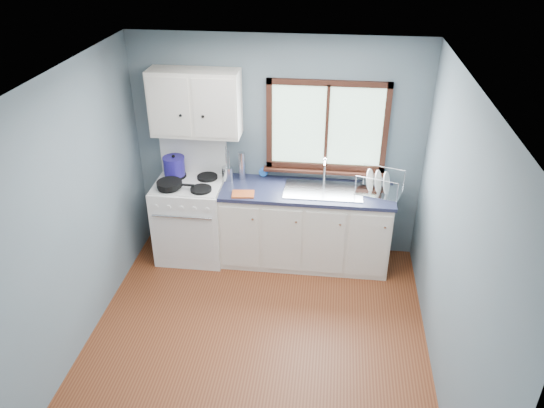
# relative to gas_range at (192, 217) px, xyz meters

# --- Properties ---
(floor) EXTENTS (3.20, 3.60, 0.02)m
(floor) POSITION_rel_gas_range_xyz_m (0.95, -1.47, -0.50)
(floor) COLOR brown
(floor) RESTS_ON ground
(ceiling) EXTENTS (3.20, 3.60, 0.02)m
(ceiling) POSITION_rel_gas_range_xyz_m (0.95, -1.47, 2.02)
(ceiling) COLOR white
(ceiling) RESTS_ON wall_back
(wall_back) EXTENTS (3.20, 0.02, 2.50)m
(wall_back) POSITION_rel_gas_range_xyz_m (0.95, 0.34, 0.76)
(wall_back) COLOR slate
(wall_back) RESTS_ON ground
(wall_left) EXTENTS (0.02, 3.60, 2.50)m
(wall_left) POSITION_rel_gas_range_xyz_m (-0.66, -1.47, 0.76)
(wall_left) COLOR slate
(wall_left) RESTS_ON ground
(wall_right) EXTENTS (0.02, 3.60, 2.50)m
(wall_right) POSITION_rel_gas_range_xyz_m (2.56, -1.47, 0.76)
(wall_right) COLOR slate
(wall_right) RESTS_ON ground
(gas_range) EXTENTS (0.76, 0.69, 1.36)m
(gas_range) POSITION_rel_gas_range_xyz_m (0.00, 0.00, 0.00)
(gas_range) COLOR white
(gas_range) RESTS_ON floor
(base_cabinets) EXTENTS (1.85, 0.60, 0.88)m
(base_cabinets) POSITION_rel_gas_range_xyz_m (1.31, 0.02, -0.08)
(base_cabinets) COLOR silver
(base_cabinets) RESTS_ON floor
(countertop) EXTENTS (1.89, 0.64, 0.04)m
(countertop) POSITION_rel_gas_range_xyz_m (1.31, 0.02, 0.41)
(countertop) COLOR #1A1E36
(countertop) RESTS_ON base_cabinets
(sink) EXTENTS (0.84, 0.46, 0.44)m
(sink) POSITION_rel_gas_range_xyz_m (1.49, 0.02, 0.37)
(sink) COLOR silver
(sink) RESTS_ON countertop
(window) EXTENTS (1.36, 0.10, 1.03)m
(window) POSITION_rel_gas_range_xyz_m (1.48, 0.30, 0.98)
(window) COLOR #9EC6A8
(window) RESTS_ON wall_back
(upper_cabinets) EXTENTS (0.95, 0.35, 0.70)m
(upper_cabinets) POSITION_rel_gas_range_xyz_m (0.10, 0.15, 1.31)
(upper_cabinets) COLOR silver
(upper_cabinets) RESTS_ON wall_back
(skillet) EXTENTS (0.42, 0.28, 0.06)m
(skillet) POSITION_rel_gas_range_xyz_m (-0.16, -0.15, 0.49)
(skillet) COLOR black
(skillet) RESTS_ON gas_range
(stockpot) EXTENTS (0.31, 0.31, 0.24)m
(stockpot) POSITION_rel_gas_range_xyz_m (-0.19, 0.14, 0.57)
(stockpot) COLOR navy
(stockpot) RESTS_ON gas_range
(utensil_crock) EXTENTS (0.17, 0.17, 0.40)m
(utensil_crock) POSITION_rel_gas_range_xyz_m (0.41, 0.15, 0.51)
(utensil_crock) COLOR silver
(utensil_crock) RESTS_ON countertop
(thermos) EXTENTS (0.09, 0.09, 0.32)m
(thermos) POSITION_rel_gas_range_xyz_m (0.57, 0.19, 0.59)
(thermos) COLOR silver
(thermos) RESTS_ON countertop
(soap_bottle) EXTENTS (0.11, 0.11, 0.26)m
(soap_bottle) POSITION_rel_gas_range_xyz_m (0.79, 0.26, 0.56)
(soap_bottle) COLOR blue
(soap_bottle) RESTS_ON countertop
(dish_towel) EXTENTS (0.25, 0.19, 0.02)m
(dish_towel) POSITION_rel_gas_range_xyz_m (0.64, -0.18, 0.43)
(dish_towel) COLOR #C05222
(dish_towel) RESTS_ON countertop
(dish_rack) EXTENTS (0.55, 0.48, 0.24)m
(dish_rack) POSITION_rel_gas_range_xyz_m (2.07, 0.07, 0.49)
(dish_rack) COLOR silver
(dish_rack) RESTS_ON countertop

